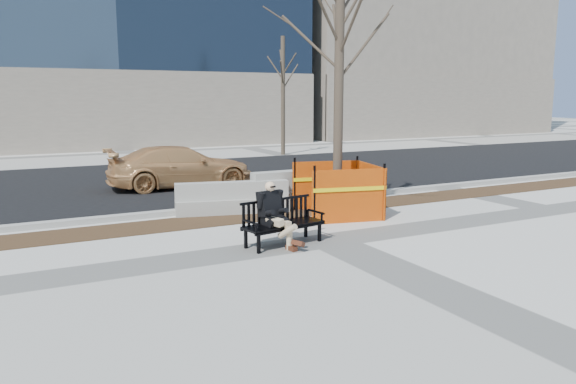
% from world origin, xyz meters
% --- Properties ---
extents(ground, '(120.00, 120.00, 0.00)m').
position_xyz_m(ground, '(0.00, 0.00, 0.00)').
color(ground, beige).
rests_on(ground, ground).
extents(mulch_strip, '(40.00, 1.20, 0.02)m').
position_xyz_m(mulch_strip, '(0.00, 2.60, 0.00)').
color(mulch_strip, '#47301C').
rests_on(mulch_strip, ground).
extents(asphalt_street, '(60.00, 10.40, 0.01)m').
position_xyz_m(asphalt_street, '(0.00, 8.80, 0.00)').
color(asphalt_street, black).
rests_on(asphalt_street, ground).
extents(curb, '(60.00, 0.25, 0.12)m').
position_xyz_m(curb, '(0.00, 3.55, 0.06)').
color(curb, '#9E9B93').
rests_on(curb, ground).
extents(bench, '(1.64, 0.82, 0.84)m').
position_xyz_m(bench, '(-0.88, 0.11, 0.00)').
color(bench, black).
rests_on(bench, ground).
extents(seated_man, '(0.63, 0.91, 1.17)m').
position_xyz_m(seated_man, '(-1.09, 0.12, 0.00)').
color(seated_man, black).
rests_on(seated_man, ground).
extents(tree_fence, '(3.01, 3.01, 6.29)m').
position_xyz_m(tree_fence, '(1.35, 1.83, 0.00)').
color(tree_fence, '#DD540A').
rests_on(tree_fence, ground).
extents(sedan, '(4.35, 1.94, 1.24)m').
position_xyz_m(sedan, '(-0.69, 7.29, 0.00)').
color(sedan, tan).
rests_on(sedan, ground).
extents(jersey_barrier_left, '(2.66, 1.10, 0.75)m').
position_xyz_m(jersey_barrier_left, '(-0.70, 3.11, 0.00)').
color(jersey_barrier_left, '#9D9B93').
rests_on(jersey_barrier_left, ground).
extents(jersey_barrier_right, '(3.18, 0.65, 0.91)m').
position_xyz_m(jersey_barrier_right, '(1.43, 3.16, 0.00)').
color(jersey_barrier_right, '#9A9890').
rests_on(jersey_barrier_right, ground).
extents(far_tree_right, '(2.58, 2.58, 5.83)m').
position_xyz_m(far_tree_right, '(6.28, 14.40, 0.00)').
color(far_tree_right, '#4D4031').
rests_on(far_tree_right, ground).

